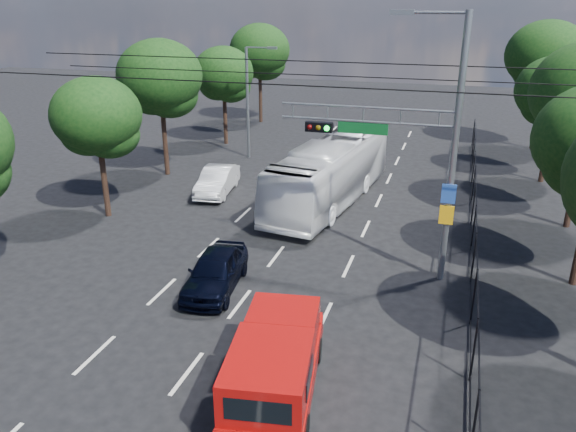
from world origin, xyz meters
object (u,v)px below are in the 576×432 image
at_px(signal_mast, 419,139).
at_px(red_pickup, 276,362).
at_px(navy_hatchback, 215,271).
at_px(white_van, 217,181).
at_px(white_bus, 330,173).

distance_m(signal_mast, red_pickup, 9.53).
height_order(navy_hatchback, white_van, navy_hatchback).
height_order(signal_mast, red_pickup, signal_mast).
bearing_deg(white_bus, red_pickup, -74.16).
distance_m(red_pickup, white_bus, 15.36).
relative_size(red_pickup, navy_hatchback, 1.36).
relative_size(navy_hatchback, white_bus, 0.37).
xyz_separation_m(red_pickup, white_van, (-8.20, 14.82, -0.38)).
xyz_separation_m(signal_mast, navy_hatchback, (-6.51, -3.20, -4.53)).
height_order(white_bus, white_van, white_bus).
bearing_deg(white_van, white_bus, -4.35).
relative_size(signal_mast, red_pickup, 1.68).
xyz_separation_m(signal_mast, white_van, (-10.78, 6.65, -4.54)).
xyz_separation_m(navy_hatchback, white_bus, (1.81, 10.23, 0.88)).
bearing_deg(white_van, navy_hatchback, -74.47).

